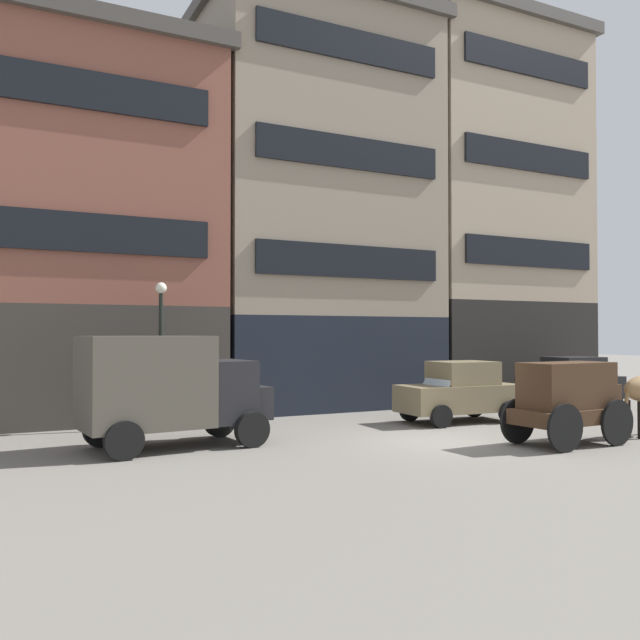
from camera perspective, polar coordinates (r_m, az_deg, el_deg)
name	(u,v)px	position (r m, az deg, el deg)	size (l,w,h in m)	color
ground_plane	(444,442)	(16.93, 10.59, -10.24)	(120.00, 120.00, 0.00)	slate
building_far_left	(58,225)	(22.53, -21.59, 7.59)	(10.03, 5.76, 12.06)	#38332D
building_center_left	(316,205)	(25.26, -0.33, 9.82)	(8.78, 5.76, 14.88)	black
building_center_right	(485,210)	(29.82, 13.96, 9.12)	(8.17, 5.76, 15.86)	black
cargo_wagon	(568,397)	(17.16, 20.55, -6.20)	(2.97, 1.63, 1.98)	#3D2819
delivery_truck_near	(170,387)	(15.96, -12.76, -5.64)	(4.48, 2.46, 2.62)	black
sedan_light	(460,392)	(20.57, 11.90, -6.06)	(3.78, 2.02, 1.83)	#7A6B4C
sedan_parked_curb	(571,382)	(25.59, 20.78, -5.04)	(3.80, 2.06, 1.83)	black
streetlamp_curbside	(161,334)	(19.21, -13.52, -1.15)	(0.32, 0.32, 4.12)	black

